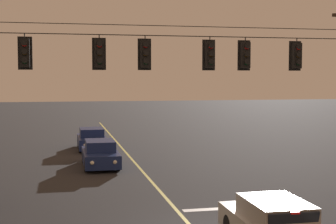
{
  "coord_description": "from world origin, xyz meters",
  "views": [
    {
      "loc": [
        -3.96,
        -14.45,
        4.67
      ],
      "look_at": [
        0.0,
        4.16,
        3.41
      ],
      "focal_mm": 53.75,
      "sensor_mm": 36.0,
      "label": 1
    }
  ],
  "objects_px": {
    "traffic_light_leftmost": "(25,53)",
    "traffic_light_rightmost": "(245,55)",
    "car_oncoming_trailing": "(92,139)",
    "traffic_light_centre": "(145,54)",
    "traffic_light_far_right": "(297,56)",
    "car_oncoming_lead": "(100,154)",
    "traffic_light_left_inner": "(99,54)",
    "traffic_light_right_inner": "(210,55)"
  },
  "relations": [
    {
      "from": "traffic_light_leftmost",
      "to": "traffic_light_rightmost",
      "type": "relative_size",
      "value": 1.0
    },
    {
      "from": "traffic_light_leftmost",
      "to": "car_oncoming_trailing",
      "type": "distance_m",
      "value": 16.85
    },
    {
      "from": "traffic_light_centre",
      "to": "traffic_light_rightmost",
      "type": "distance_m",
      "value": 3.74
    },
    {
      "from": "car_oncoming_trailing",
      "to": "traffic_light_far_right",
      "type": "bearing_deg",
      "value": -66.84
    },
    {
      "from": "traffic_light_far_right",
      "to": "traffic_light_centre",
      "type": "bearing_deg",
      "value": 180.0
    },
    {
      "from": "traffic_light_far_right",
      "to": "car_oncoming_lead",
      "type": "height_order",
      "value": "traffic_light_far_right"
    },
    {
      "from": "car_oncoming_lead",
      "to": "traffic_light_left_inner",
      "type": "bearing_deg",
      "value": -94.25
    },
    {
      "from": "traffic_light_centre",
      "to": "traffic_light_far_right",
      "type": "bearing_deg",
      "value": 0.0
    },
    {
      "from": "traffic_light_leftmost",
      "to": "car_oncoming_lead",
      "type": "height_order",
      "value": "traffic_light_leftmost"
    },
    {
      "from": "traffic_light_left_inner",
      "to": "car_oncoming_lead",
      "type": "height_order",
      "value": "traffic_light_left_inner"
    },
    {
      "from": "traffic_light_left_inner",
      "to": "traffic_light_right_inner",
      "type": "relative_size",
      "value": 1.0
    },
    {
      "from": "traffic_light_left_inner",
      "to": "traffic_light_centre",
      "type": "height_order",
      "value": "same"
    },
    {
      "from": "car_oncoming_trailing",
      "to": "car_oncoming_lead",
      "type": "bearing_deg",
      "value": -89.6
    },
    {
      "from": "traffic_light_centre",
      "to": "traffic_light_rightmost",
      "type": "xyz_separation_m",
      "value": [
        3.74,
        0.0,
        0.0
      ]
    },
    {
      "from": "traffic_light_leftmost",
      "to": "traffic_light_far_right",
      "type": "height_order",
      "value": "same"
    },
    {
      "from": "traffic_light_right_inner",
      "to": "traffic_light_far_right",
      "type": "height_order",
      "value": "same"
    },
    {
      "from": "traffic_light_right_inner",
      "to": "traffic_light_rightmost",
      "type": "xyz_separation_m",
      "value": [
        1.36,
        0.0,
        0.0
      ]
    },
    {
      "from": "traffic_light_left_inner",
      "to": "traffic_light_rightmost",
      "type": "bearing_deg",
      "value": 0.0
    },
    {
      "from": "traffic_light_leftmost",
      "to": "traffic_light_left_inner",
      "type": "xyz_separation_m",
      "value": [
        2.49,
        0.0,
        0.0
      ]
    },
    {
      "from": "traffic_light_right_inner",
      "to": "traffic_light_far_right",
      "type": "relative_size",
      "value": 1.0
    },
    {
      "from": "traffic_light_left_inner",
      "to": "traffic_light_right_inner",
      "type": "height_order",
      "value": "same"
    },
    {
      "from": "traffic_light_leftmost",
      "to": "car_oncoming_trailing",
      "type": "relative_size",
      "value": 0.28
    },
    {
      "from": "traffic_light_leftmost",
      "to": "traffic_light_right_inner",
      "type": "distance_m",
      "value": 6.48
    },
    {
      "from": "traffic_light_rightmost",
      "to": "car_oncoming_trailing",
      "type": "distance_m",
      "value": 17.22
    },
    {
      "from": "car_oncoming_lead",
      "to": "car_oncoming_trailing",
      "type": "bearing_deg",
      "value": 90.4
    },
    {
      "from": "traffic_light_leftmost",
      "to": "traffic_light_centre",
      "type": "relative_size",
      "value": 1.0
    },
    {
      "from": "traffic_light_rightmost",
      "to": "traffic_light_left_inner",
      "type": "bearing_deg",
      "value": 180.0
    },
    {
      "from": "traffic_light_left_inner",
      "to": "traffic_light_centre",
      "type": "distance_m",
      "value": 1.61
    },
    {
      "from": "car_oncoming_lead",
      "to": "car_oncoming_trailing",
      "type": "distance_m",
      "value": 6.71
    },
    {
      "from": "car_oncoming_lead",
      "to": "traffic_light_rightmost",
      "type": "bearing_deg",
      "value": -62.86
    },
    {
      "from": "traffic_light_rightmost",
      "to": "car_oncoming_trailing",
      "type": "xyz_separation_m",
      "value": [
        -4.72,
        15.82,
        -4.89
      ]
    },
    {
      "from": "traffic_light_rightmost",
      "to": "traffic_light_far_right",
      "type": "bearing_deg",
      "value": 0.0
    },
    {
      "from": "traffic_light_left_inner",
      "to": "car_oncoming_lead",
      "type": "distance_m",
      "value": 10.36
    },
    {
      "from": "traffic_light_right_inner",
      "to": "traffic_light_far_right",
      "type": "bearing_deg",
      "value": 0.0
    },
    {
      "from": "car_oncoming_trailing",
      "to": "traffic_light_rightmost",
      "type": "bearing_deg",
      "value": -73.4
    },
    {
      "from": "traffic_light_leftmost",
      "to": "traffic_light_rightmost",
      "type": "bearing_deg",
      "value": 0.0
    },
    {
      "from": "traffic_light_right_inner",
      "to": "car_oncoming_lead",
      "type": "relative_size",
      "value": 0.28
    },
    {
      "from": "traffic_light_leftmost",
      "to": "traffic_light_right_inner",
      "type": "bearing_deg",
      "value": 0.0
    },
    {
      "from": "traffic_light_rightmost",
      "to": "traffic_light_right_inner",
      "type": "bearing_deg",
      "value": 180.0
    },
    {
      "from": "traffic_light_leftmost",
      "to": "traffic_light_left_inner",
      "type": "distance_m",
      "value": 2.49
    },
    {
      "from": "traffic_light_rightmost",
      "to": "car_oncoming_trailing",
      "type": "height_order",
      "value": "traffic_light_rightmost"
    },
    {
      "from": "traffic_light_leftmost",
      "to": "traffic_light_left_inner",
      "type": "height_order",
      "value": "same"
    }
  ]
}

